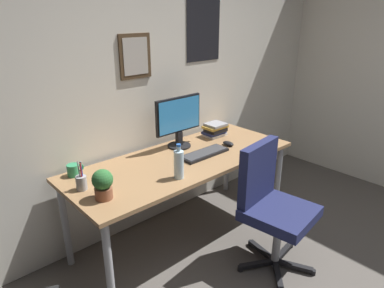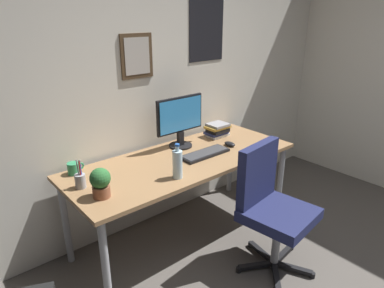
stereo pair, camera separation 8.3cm
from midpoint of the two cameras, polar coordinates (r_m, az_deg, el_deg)
wall_back at (r=2.98m, az=-4.57°, el=11.09°), size 4.40×0.10×2.60m
desk at (r=2.76m, az=-0.48°, el=-3.63°), size 1.88×0.76×0.73m
office_chair at (r=2.59m, az=13.73°, el=-9.43°), size 0.57×0.57×0.95m
monitor at (r=2.89m, az=-1.17°, el=4.04°), size 0.46×0.20×0.43m
keyboard at (r=2.79m, az=3.02°, el=-1.60°), size 0.43×0.15×0.03m
computer_mouse at (r=2.99m, az=7.06°, el=-0.00°), size 0.06×0.11×0.04m
water_bottle at (r=2.38m, az=-1.41°, el=-3.30°), size 0.07×0.07×0.25m
coffee_mug_near at (r=2.59m, az=-18.11°, el=-3.86°), size 0.12×0.08×0.09m
potted_plant at (r=2.20m, az=-13.87°, el=-6.11°), size 0.13×0.13×0.19m
pen_cup at (r=2.37m, az=-17.05°, el=-5.76°), size 0.07×0.07×0.20m
book_stack_left at (r=3.20m, az=4.97°, el=2.36°), size 0.22×0.17×0.12m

